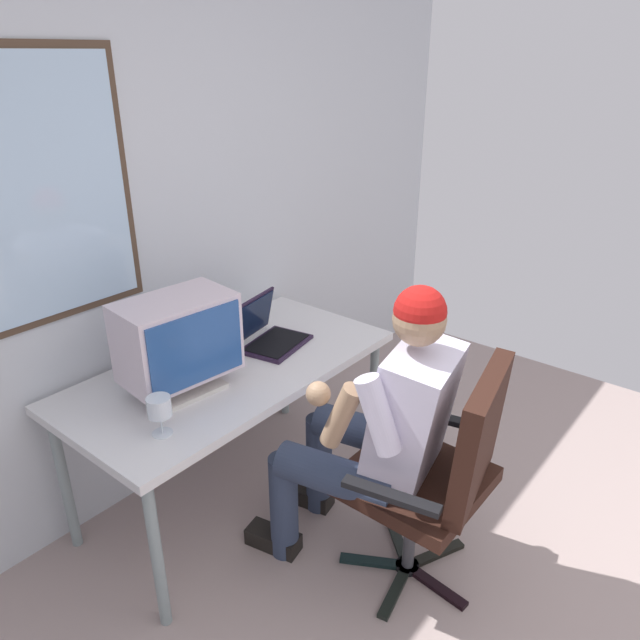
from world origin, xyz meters
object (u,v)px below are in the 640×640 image
Objects in this scene: office_chair at (443,466)px; crt_monitor at (178,339)px; person_seated at (376,424)px; wine_glass at (159,409)px; desk_speaker at (208,336)px; desk at (231,377)px; laptop at (265,332)px.

crt_monitor is at bearing 112.60° from office_chair.
wine_glass is (-0.61, 0.53, 0.16)m from person_seated.
desk_speaker is (0.29, 0.17, -0.15)m from crt_monitor.
desk is 1.52× the size of office_chair.
wine_glass is (-0.52, -0.19, 0.16)m from desk.
person_seated is 2.67× the size of crt_monitor.
wine_glass is at bearing 129.36° from office_chair.
wine_glass is (-0.66, 0.80, 0.25)m from office_chair.
crt_monitor is at bearing -178.64° from desk.
crt_monitor reaches higher than office_chair.
desk_speaker is at bearing 150.47° from laptop.
laptop reaches higher than desk.
laptop is (0.17, 0.76, 0.11)m from person_seated.
crt_monitor is 2.80× the size of desk_speaker.
desk_speaker is at bearing 30.49° from crt_monitor.
person_seated reaches higher than laptop.
desk is at bearing -98.33° from desk_speaker.
desk is 0.22m from desk_speaker.
person_seated is (0.09, -0.72, 0.01)m from desk.
desk is 9.81× the size of wine_glass.
desk is 0.57m from wine_glass.
person_seated reaches higher than crt_monitor.
person_seated is 0.85m from crt_monitor.
person_seated reaches higher than desk.
wine_glass is 0.65m from desk_speaker.
desk is at bearing -172.94° from laptop.
crt_monitor reaches higher than desk_speaker.
desk is at bearing 1.36° from crt_monitor.
person_seated is at bearing -63.31° from crt_monitor.
laptop is at bearing 7.06° from desk.
crt_monitor is 0.37m from desk_speaker.
desk is 4.13× the size of laptop.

